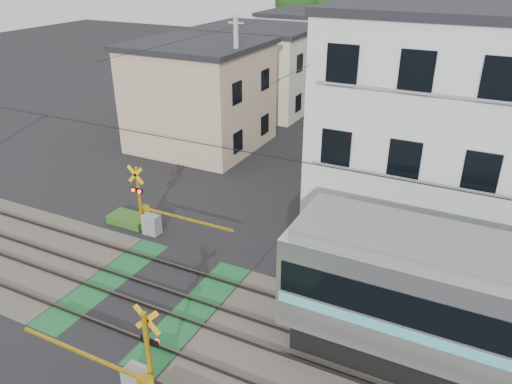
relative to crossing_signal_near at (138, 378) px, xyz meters
The scene contains 11 objects.
ground 4.53m from the crossing_signal_near, 125.29° to the left, with size 120.00×120.00×0.00m, color black.
track_bed 4.53m from the crossing_signal_near, 125.29° to the left, with size 120.00×120.00×0.14m.
crossing_signal_near is the anchor object (origin of this frame).
crossing_signal_far 8.95m from the crossing_signal_near, 125.29° to the left, with size 4.74×0.65×3.09m.
apartment_block 14.95m from the crossing_signal_near, 65.78° to the left, with size 10.20×8.36×9.30m.
houses_row 29.77m from the crossing_signal_near, 94.51° to the left, with size 22.07×31.35×6.80m.
tree_hill 53.38m from the crossing_signal_near, 92.43° to the left, with size 40.00×11.21×11.52m.
catenary 5.84m from the crossing_signal_near, 47.20° to the left, with size 60.00×5.04×7.00m.
utility_poles 27.12m from the crossing_signal_near, 97.77° to the left, with size 7.90×42.00×8.00m.
pedestrian 30.90m from the crossing_signal_near, 91.83° to the left, with size 0.67×0.44×1.85m, color #24222B.
weed_patches 3.70m from the crossing_signal_near, 103.09° to the left, with size 10.25×8.80×0.40m.
Camera 1 is at (9.79, -11.03, 10.93)m, focal length 35.00 mm.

